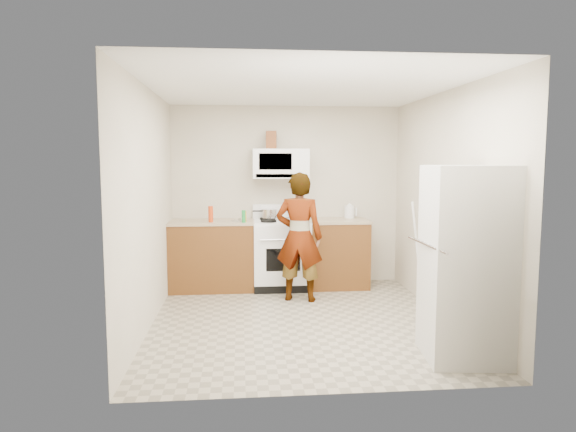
{
  "coord_description": "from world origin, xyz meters",
  "views": [
    {
      "loc": [
        -0.64,
        -5.42,
        1.74
      ],
      "look_at": [
        -0.09,
        0.55,
        1.09
      ],
      "focal_mm": 32.0,
      "sensor_mm": 36.0,
      "label": 1
    }
  ],
  "objects": [
    {
      "name": "back_wall",
      "position": [
        0.0,
        1.79,
        1.25
      ],
      "size": [
        3.2,
        0.02,
        2.5
      ],
      "primitive_type": "cube",
      "color": "beige",
      "rests_on": "floor"
    },
    {
      "name": "broom",
      "position": [
        1.53,
        0.66,
        0.63
      ],
      "size": [
        0.24,
        0.17,
        1.24
      ],
      "primitive_type": "cylinder",
      "rotation": [
        0.14,
        -0.14,
        -0.21
      ],
      "color": "white",
      "rests_on": "floor"
    },
    {
      "name": "bottle_green_cap",
      "position": [
        -0.61,
        1.26,
        1.02
      ],
      "size": [
        0.06,
        0.06,
        0.16
      ],
      "primitive_type": "cylinder",
      "rotation": [
        0.0,
        0.0,
        -0.2
      ],
      "color": "#188533",
      "rests_on": "counter_left"
    },
    {
      "name": "pot_lid",
      "position": [
        -0.67,
        1.42,
        0.94
      ],
      "size": [
        0.22,
        0.22,
        0.01
      ],
      "primitive_type": "cylinder",
      "rotation": [
        0.0,
        0.0,
        0.03
      ],
      "color": "white",
      "rests_on": "counter_left"
    },
    {
      "name": "floor",
      "position": [
        0.0,
        0.0,
        0.0
      ],
      "size": [
        3.6,
        3.6,
        0.0
      ],
      "primitive_type": "plane",
      "color": "gray",
      "rests_on": "ground"
    },
    {
      "name": "fridge",
      "position": [
        1.32,
        -1.18,
        0.85
      ],
      "size": [
        0.77,
        0.77,
        1.7
      ],
      "primitive_type": "cube",
      "rotation": [
        0.0,
        0.0,
        -0.11
      ],
      "color": "beige",
      "rests_on": "floor"
    },
    {
      "name": "kettle",
      "position": [
        0.88,
        1.67,
        1.02
      ],
      "size": [
        0.19,
        0.19,
        0.17
      ],
      "primitive_type": "cylinder",
      "rotation": [
        0.0,
        0.0,
        -0.42
      ],
      "color": "white",
      "rests_on": "counter_right"
    },
    {
      "name": "jug",
      "position": [
        -0.22,
        1.6,
        2.02
      ],
      "size": [
        0.15,
        0.15,
        0.24
      ],
      "primitive_type": "cube",
      "rotation": [
        0.0,
        0.0,
        -0.1
      ],
      "color": "brown",
      "rests_on": "microwave"
    },
    {
      "name": "cabinet_left",
      "position": [
        -1.04,
        1.49,
        0.45
      ],
      "size": [
        1.12,
        0.62,
        0.9
      ],
      "primitive_type": "cube",
      "color": "brown",
      "rests_on": "floor"
    },
    {
      "name": "tray",
      "position": [
        0.09,
        1.35,
        0.96
      ],
      "size": [
        0.28,
        0.21,
        0.05
      ],
      "primitive_type": "cube",
      "rotation": [
        0.0,
        0.0,
        0.2
      ],
      "color": "white",
      "rests_on": "gas_range"
    },
    {
      "name": "microwave",
      "position": [
        -0.1,
        1.61,
        1.7
      ],
      "size": [
        0.76,
        0.38,
        0.4
      ],
      "primitive_type": "cube",
      "color": "white",
      "rests_on": "back_wall"
    },
    {
      "name": "cabinet_right",
      "position": [
        0.68,
        1.49,
        0.45
      ],
      "size": [
        0.8,
        0.62,
        0.9
      ],
      "primitive_type": "cube",
      "color": "brown",
      "rests_on": "floor"
    },
    {
      "name": "counter_right",
      "position": [
        0.68,
        1.49,
        0.92
      ],
      "size": [
        0.82,
        0.64,
        0.03
      ],
      "primitive_type": "cube",
      "color": "tan",
      "rests_on": "cabinet_right"
    },
    {
      "name": "gas_range",
      "position": [
        -0.1,
        1.48,
        0.49
      ],
      "size": [
        0.76,
        0.65,
        1.13
      ],
      "color": "white",
      "rests_on": "floor"
    },
    {
      "name": "bottle_spray",
      "position": [
        -1.04,
        1.35,
        1.04
      ],
      "size": [
        0.07,
        0.07,
        0.21
      ],
      "primitive_type": "cylinder",
      "rotation": [
        0.0,
        0.0,
        0.13
      ],
      "color": "red",
      "rests_on": "counter_left"
    },
    {
      "name": "bottle_hot_sauce",
      "position": [
        -0.6,
        1.32,
        1.01
      ],
      "size": [
        0.05,
        0.05,
        0.15
      ],
      "primitive_type": "cylinder",
      "rotation": [
        0.0,
        0.0,
        -0.05
      ],
      "color": "orange",
      "rests_on": "counter_left"
    },
    {
      "name": "right_wall",
      "position": [
        1.59,
        0.0,
        1.25
      ],
      "size": [
        0.02,
        3.6,
        2.5
      ],
      "primitive_type": "cube",
      "color": "beige",
      "rests_on": "floor"
    },
    {
      "name": "counter_left",
      "position": [
        -1.04,
        1.49,
        0.92
      ],
      "size": [
        1.14,
        0.64,
        0.03
      ],
      "primitive_type": "cube",
      "color": "tan",
      "rests_on": "cabinet_left"
    },
    {
      "name": "person",
      "position": [
        0.07,
        0.82,
        0.8
      ],
      "size": [
        0.67,
        0.53,
        1.6
      ],
      "primitive_type": "imported",
      "rotation": [
        0.0,
        0.0,
        2.86
      ],
      "color": "tan",
      "rests_on": "floor"
    },
    {
      "name": "saucepan",
      "position": [
        -0.25,
        1.62,
        1.01
      ],
      "size": [
        0.28,
        0.28,
        0.12
      ],
      "primitive_type": "cylinder",
      "rotation": [
        0.0,
        0.0,
        -0.4
      ],
      "color": "silver",
      "rests_on": "gas_range"
    }
  ]
}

